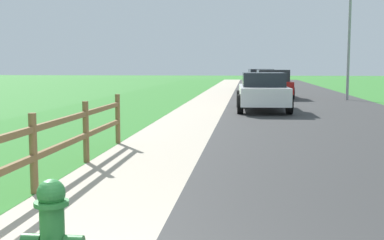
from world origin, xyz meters
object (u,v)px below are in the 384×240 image
at_px(parked_suv_white, 263,91).
at_px(parked_car_red, 272,84).
at_px(fire_hydrant, 52,235).
at_px(parked_car_black, 260,79).
at_px(street_lamp, 352,21).

height_order(parked_suv_white, parked_car_red, parked_car_red).
bearing_deg(parked_car_red, fire_hydrant, -96.74).
bearing_deg(parked_suv_white, parked_car_black, 88.89).
height_order(fire_hydrant, street_lamp, street_lamp).
bearing_deg(street_lamp, fire_hydrant, -106.48).
bearing_deg(parked_car_red, parked_car_black, 93.05).
relative_size(parked_car_red, parked_car_black, 0.96).
relative_size(parked_car_black, street_lamp, 0.71).
distance_m(fire_hydrant, parked_car_red, 24.30).
bearing_deg(parked_car_black, parked_car_red, -86.95).
bearing_deg(parked_car_red, parked_suv_white, -95.36).
distance_m(fire_hydrant, parked_suv_white, 16.28).
height_order(fire_hydrant, parked_car_black, parked_car_black).
bearing_deg(parked_car_black, parked_suv_white, -91.11).
distance_m(fire_hydrant, street_lamp, 23.96).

